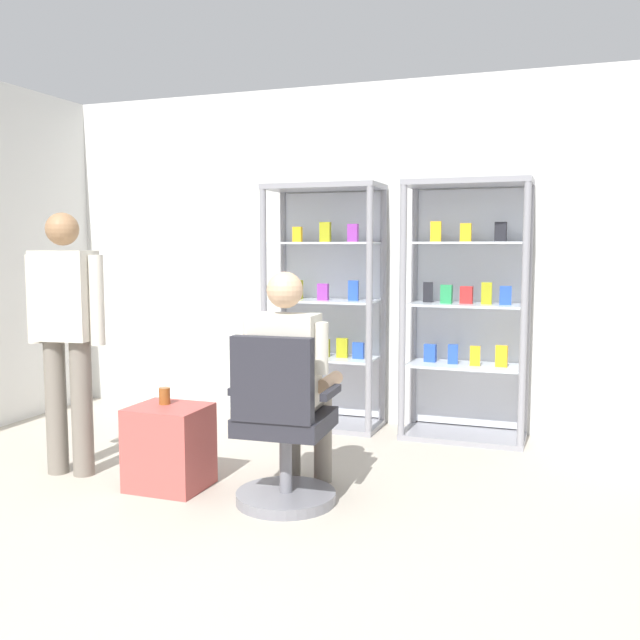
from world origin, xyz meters
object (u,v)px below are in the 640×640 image
object	(u,v)px
office_chair	(282,436)
display_cabinet_right	(467,309)
display_cabinet_left	(326,305)
standing_customer	(66,327)
seated_shopkeeper	(292,373)
tea_glass	(165,396)
storage_crate	(169,447)

from	to	relation	value
office_chair	display_cabinet_right	bearing A→B (deg)	67.49
display_cabinet_left	standing_customer	xyz separation A→B (m)	(-1.11, -1.72, -0.03)
seated_shopkeeper	display_cabinet_right	bearing A→B (deg)	65.21
tea_glass	office_chair	bearing A→B (deg)	-6.75
storage_crate	standing_customer	world-z (taller)	standing_customer
office_chair	tea_glass	xyz separation A→B (m)	(-0.80, 0.09, 0.15)
office_chair	tea_glass	world-z (taller)	office_chair
display_cabinet_left	office_chair	world-z (taller)	display_cabinet_left
display_cabinet_left	seated_shopkeeper	size ratio (longest dim) A/B	1.47
storage_crate	display_cabinet_left	bearing A→B (deg)	77.48
display_cabinet_left	standing_customer	world-z (taller)	display_cabinet_left
display_cabinet_left	tea_glass	xyz separation A→B (m)	(-0.44, -1.69, -0.42)
display_cabinet_left	office_chair	bearing A→B (deg)	-78.56
standing_customer	storage_crate	bearing A→B (deg)	-0.89
display_cabinet_left	storage_crate	distance (m)	1.91
office_chair	storage_crate	size ratio (longest dim) A/B	1.96
display_cabinet_left	tea_glass	distance (m)	1.79
display_cabinet_right	seated_shopkeeper	world-z (taller)	display_cabinet_right
display_cabinet_right	storage_crate	distance (m)	2.39
office_chair	storage_crate	bearing A→B (deg)	175.99
storage_crate	tea_glass	bearing A→B (deg)	140.71
display_cabinet_right	seated_shopkeeper	size ratio (longest dim) A/B	1.47
storage_crate	tea_glass	size ratio (longest dim) A/B	4.91
display_cabinet_right	display_cabinet_left	bearing A→B (deg)	-179.99
display_cabinet_right	tea_glass	bearing A→B (deg)	-132.28
office_chair	display_cabinet_left	bearing A→B (deg)	101.44
seated_shopkeeper	storage_crate	bearing A→B (deg)	-171.42
display_cabinet_right	seated_shopkeeper	distance (m)	1.80
office_chair	standing_customer	bearing A→B (deg)	177.53
display_cabinet_right	standing_customer	bearing A→B (deg)	-142.08
display_cabinet_right	office_chair	bearing A→B (deg)	-112.51
display_cabinet_right	storage_crate	bearing A→B (deg)	-130.61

